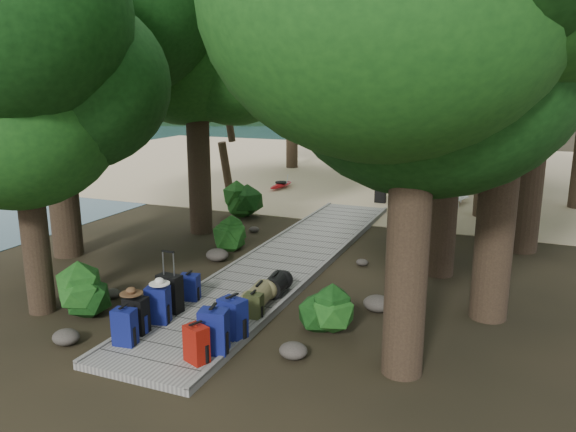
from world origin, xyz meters
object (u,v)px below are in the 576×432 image
at_px(backpack_left_c, 158,303).
at_px(sun_lounger, 453,195).
at_px(backpack_right_d, 254,304).
at_px(duffel_right_black, 276,285).
at_px(backpack_left_d, 190,286).
at_px(lone_suitcase_on_sand, 380,194).
at_px(kayak, 281,184).
at_px(backpack_right_a, 196,342).
at_px(duffel_right_khaki, 259,295).
at_px(backpack_right_c, 233,316).
at_px(backpack_left_b, 136,313).
at_px(backpack_right_b, 214,329).
at_px(backpack_left_a, 125,325).
at_px(suitcase_on_boardwalk, 170,293).

relative_size(backpack_left_c, sun_lounger, 0.36).
height_order(backpack_right_d, duffel_right_black, backpack_right_d).
relative_size(backpack_right_d, duffel_right_black, 0.76).
height_order(backpack_left_c, backpack_left_d, backpack_left_c).
xyz_separation_m(lone_suitcase_on_sand, kayak, (-4.28, 1.16, -0.13)).
bearing_deg(backpack_right_a, duffel_right_khaki, 113.59).
relative_size(backpack_right_d, duffel_right_khaki, 0.79).
relative_size(backpack_right_c, lone_suitcase_on_sand, 1.22).
relative_size(backpack_right_a, duffel_right_black, 0.98).
bearing_deg(backpack_right_d, backpack_left_c, -154.32).
distance_m(backpack_left_b, backpack_right_c, 1.61).
xyz_separation_m(backpack_right_b, duffel_right_khaki, (-0.15, 1.94, -0.18)).
distance_m(backpack_right_b, backpack_right_c, 0.58).
height_order(backpack_left_b, duffel_right_black, backpack_left_b).
height_order(backpack_right_b, duffel_right_khaki, backpack_right_b).
xyz_separation_m(backpack_right_c, duffel_right_khaki, (-0.17, 1.36, -0.16)).
distance_m(backpack_right_a, sun_lounger, 13.46).
xyz_separation_m(lone_suitcase_on_sand, sun_lounger, (2.37, 0.73, 0.03)).
bearing_deg(backpack_right_a, backpack_left_d, 146.53).
relative_size(backpack_right_c, duffel_right_black, 1.14).
xyz_separation_m(backpack_right_a, sun_lounger, (2.16, 13.29, -0.09)).
relative_size(lone_suitcase_on_sand, sun_lounger, 0.30).
bearing_deg(duffel_right_khaki, backpack_right_b, -91.83).
bearing_deg(lone_suitcase_on_sand, backpack_right_c, -86.60).
bearing_deg(backpack_right_c, backpack_left_b, -149.32).
distance_m(backpack_right_c, kayak, 13.59).
distance_m(backpack_left_a, backpack_left_d, 2.01).
xyz_separation_m(backpack_left_b, backpack_left_c, (0.09, 0.48, 0.02)).
bearing_deg(duffel_right_khaki, backpack_right_c, -89.33).
bearing_deg(duffel_right_khaki, kayak, 104.83).
distance_m(duffel_right_black, lone_suitcase_on_sand, 9.64).
height_order(backpack_right_a, duffel_right_khaki, backpack_right_a).
height_order(backpack_left_a, lone_suitcase_on_sand, backpack_left_a).
xyz_separation_m(backpack_left_c, duffel_right_khaki, (1.29, 1.34, -0.15)).
bearing_deg(backpack_right_c, suitcase_on_boardwalk, 176.15).
xyz_separation_m(backpack_right_a, duffel_right_khaki, (-0.06, 2.30, -0.11)).
height_order(backpack_left_a, backpack_left_c, backpack_left_c).
relative_size(backpack_left_b, backpack_right_a, 1.09).
height_order(backpack_left_d, sun_lounger, backpack_left_d).
height_order(backpack_left_b, backpack_right_b, backpack_right_b).
bearing_deg(backpack_right_a, sun_lounger, 102.85).
bearing_deg(backpack_left_c, lone_suitcase_on_sand, 71.39).
bearing_deg(backpack_left_a, backpack_left_b, 96.06).
xyz_separation_m(backpack_left_c, kayak, (-3.15, 12.76, -0.28)).
bearing_deg(backpack_left_d, backpack_right_d, -21.49).
distance_m(kayak, sun_lounger, 6.67).
height_order(backpack_left_d, kayak, backpack_left_d).
height_order(backpack_left_b, kayak, backpack_left_b).
bearing_deg(duffel_right_khaki, sun_lounger, 72.19).
bearing_deg(backpack_left_d, kayak, 94.39).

